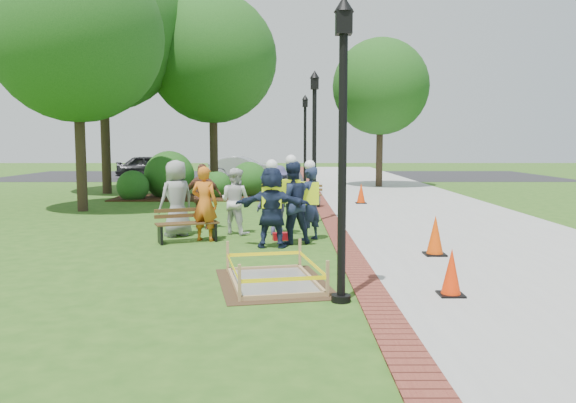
{
  "coord_description": "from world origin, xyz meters",
  "views": [
    {
      "loc": [
        0.47,
        -10.85,
        2.28
      ],
      "look_at": [
        0.5,
        1.2,
        1.0
      ],
      "focal_mm": 35.0,
      "sensor_mm": 36.0,
      "label": 1
    }
  ],
  "objects_px": {
    "cone_front": "(451,273)",
    "hivis_worker_a": "(272,204)",
    "lamp_near": "(343,128)",
    "hivis_worker_c": "(291,200)",
    "hivis_worker_b": "(310,201)",
    "bench_near": "(187,231)",
    "wet_concrete_pad": "(273,269)"
  },
  "relations": [
    {
      "from": "cone_front",
      "to": "hivis_worker_b",
      "type": "xyz_separation_m",
      "value": [
        -1.9,
        4.82,
        0.58
      ]
    },
    {
      "from": "cone_front",
      "to": "lamp_near",
      "type": "bearing_deg",
      "value": -170.94
    },
    {
      "from": "bench_near",
      "to": "lamp_near",
      "type": "height_order",
      "value": "lamp_near"
    },
    {
      "from": "bench_near",
      "to": "hivis_worker_b",
      "type": "xyz_separation_m",
      "value": [
        2.81,
        0.25,
        0.68
      ]
    },
    {
      "from": "bench_near",
      "to": "hivis_worker_c",
      "type": "xyz_separation_m",
      "value": [
        2.37,
        -0.22,
        0.74
      ]
    },
    {
      "from": "cone_front",
      "to": "hivis_worker_c",
      "type": "relative_size",
      "value": 0.36
    },
    {
      "from": "hivis_worker_a",
      "to": "wet_concrete_pad",
      "type": "bearing_deg",
      "value": -88.12
    },
    {
      "from": "wet_concrete_pad",
      "to": "hivis_worker_b",
      "type": "xyz_separation_m",
      "value": [
        0.75,
        4.04,
        0.69
      ]
    },
    {
      "from": "hivis_worker_a",
      "to": "hivis_worker_c",
      "type": "height_order",
      "value": "hivis_worker_c"
    },
    {
      "from": "bench_near",
      "to": "hivis_worker_a",
      "type": "relative_size",
      "value": 0.78
    },
    {
      "from": "lamp_near",
      "to": "hivis_worker_a",
      "type": "distance_m",
      "value": 4.57
    },
    {
      "from": "hivis_worker_b",
      "to": "hivis_worker_c",
      "type": "bearing_deg",
      "value": -132.73
    },
    {
      "from": "lamp_near",
      "to": "hivis_worker_b",
      "type": "height_order",
      "value": "lamp_near"
    },
    {
      "from": "bench_near",
      "to": "hivis_worker_a",
      "type": "distance_m",
      "value": 2.18
    },
    {
      "from": "hivis_worker_a",
      "to": "hivis_worker_b",
      "type": "distance_m",
      "value": 1.25
    },
    {
      "from": "wet_concrete_pad",
      "to": "hivis_worker_c",
      "type": "height_order",
      "value": "hivis_worker_c"
    },
    {
      "from": "bench_near",
      "to": "hivis_worker_b",
      "type": "relative_size",
      "value": 0.79
    },
    {
      "from": "lamp_near",
      "to": "hivis_worker_c",
      "type": "relative_size",
      "value": 2.13
    },
    {
      "from": "cone_front",
      "to": "hivis_worker_b",
      "type": "relative_size",
      "value": 0.39
    },
    {
      "from": "cone_front",
      "to": "hivis_worker_a",
      "type": "distance_m",
      "value": 4.81
    },
    {
      "from": "hivis_worker_b",
      "to": "hivis_worker_c",
      "type": "height_order",
      "value": "hivis_worker_c"
    },
    {
      "from": "hivis_worker_c",
      "to": "wet_concrete_pad",
      "type": "bearing_deg",
      "value": -95.07
    },
    {
      "from": "bench_near",
      "to": "lamp_near",
      "type": "distance_m",
      "value": 6.14
    },
    {
      "from": "wet_concrete_pad",
      "to": "lamp_near",
      "type": "relative_size",
      "value": 0.61
    },
    {
      "from": "lamp_near",
      "to": "hivis_worker_b",
      "type": "xyz_separation_m",
      "value": [
        -0.25,
        5.09,
        -1.55
      ]
    },
    {
      "from": "hivis_worker_a",
      "to": "hivis_worker_c",
      "type": "distance_m",
      "value": 0.61
    },
    {
      "from": "bench_near",
      "to": "lamp_near",
      "type": "xyz_separation_m",
      "value": [
        3.05,
        -4.84,
        2.24
      ]
    },
    {
      "from": "wet_concrete_pad",
      "to": "bench_near",
      "type": "bearing_deg",
      "value": 118.46
    },
    {
      "from": "bench_near",
      "to": "hivis_worker_b",
      "type": "bearing_deg",
      "value": 5.08
    },
    {
      "from": "cone_front",
      "to": "hivis_worker_a",
      "type": "relative_size",
      "value": 0.38
    },
    {
      "from": "lamp_near",
      "to": "hivis_worker_a",
      "type": "xyz_separation_m",
      "value": [
        -1.1,
        4.17,
        -1.53
      ]
    },
    {
      "from": "wet_concrete_pad",
      "to": "hivis_worker_a",
      "type": "bearing_deg",
      "value": 91.88
    }
  ]
}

